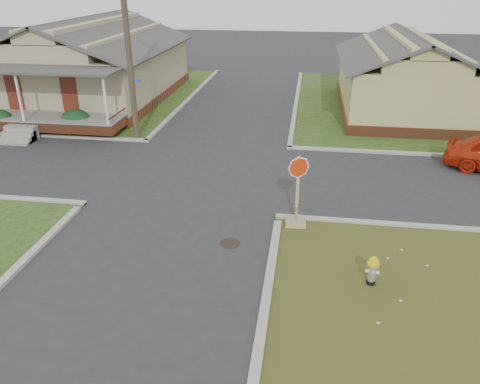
# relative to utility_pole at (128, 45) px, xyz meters

# --- Properties ---
(ground) EXTENTS (120.00, 120.00, 0.00)m
(ground) POSITION_rel_utility_pole_xyz_m (4.20, -8.90, -4.66)
(ground) COLOR #2B2B2D
(ground) RESTS_ON ground
(verge_far_left) EXTENTS (19.00, 19.00, 0.05)m
(verge_far_left) POSITION_rel_utility_pole_xyz_m (-8.80, 9.10, -4.64)
(verge_far_left) COLOR #264318
(verge_far_left) RESTS_ON ground
(curbs) EXTENTS (80.00, 40.00, 0.12)m
(curbs) POSITION_rel_utility_pole_xyz_m (4.20, -3.90, -4.66)
(curbs) COLOR #A7A497
(curbs) RESTS_ON ground
(manhole) EXTENTS (0.64, 0.64, 0.01)m
(manhole) POSITION_rel_utility_pole_xyz_m (6.40, -9.40, -4.66)
(manhole) COLOR black
(manhole) RESTS_ON ground
(corner_house) EXTENTS (10.10, 15.50, 5.30)m
(corner_house) POSITION_rel_utility_pole_xyz_m (-5.80, 7.78, -2.38)
(corner_house) COLOR brown
(corner_house) RESTS_ON ground
(side_house_yellow) EXTENTS (7.60, 11.60, 4.70)m
(side_house_yellow) POSITION_rel_utility_pole_xyz_m (14.20, 7.60, -2.47)
(side_house_yellow) COLOR brown
(side_house_yellow) RESTS_ON ground
(utility_pole) EXTENTS (1.80, 0.28, 9.00)m
(utility_pole) POSITION_rel_utility_pole_xyz_m (0.00, 0.00, 0.00)
(utility_pole) COLOR #3D3123
(utility_pole) RESTS_ON ground
(fire_hydrant) EXTENTS (0.32, 0.32, 0.86)m
(fire_hydrant) POSITION_rel_utility_pole_xyz_m (10.55, -10.98, -4.14)
(fire_hydrant) COLOR black
(fire_hydrant) RESTS_ON ground
(stop_sign) EXTENTS (0.69, 0.67, 2.43)m
(stop_sign) POSITION_rel_utility_pole_xyz_m (8.39, -7.91, -4.09)
(stop_sign) COLOR tan
(stop_sign) RESTS_ON ground
(hedge_left) EXTENTS (1.48, 1.21, 1.13)m
(hedge_left) POSITION_rel_utility_pole_xyz_m (-7.63, 0.16, -4.05)
(hedge_left) COLOR #143819
(hedge_left) RESTS_ON verge_far_left
(hedge_right) EXTENTS (1.53, 1.26, 1.17)m
(hedge_right) POSITION_rel_utility_pole_xyz_m (-3.53, 0.61, -4.03)
(hedge_right) COLOR #143819
(hedge_right) RESTS_ON verge_far_left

